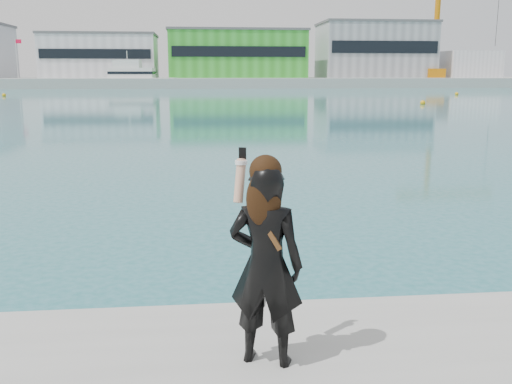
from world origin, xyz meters
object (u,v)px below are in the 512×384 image
Objects in this scene: buoy_extra at (423,104)px; buoy_near at (457,95)px; buoy_far at (4,96)px; dock_crane at (442,17)px; motor_yacht at (134,78)px; woman at (266,259)px.

buoy_near is at bearing 58.60° from buoy_extra.
buoy_near and buoy_far have the same top height.
dock_crane is 68.45m from motor_yacht.
buoy_near is 81.65m from woman.
buoy_far is at bearing -149.35° from dock_crane.
motor_yacht is 63.43m from buoy_near.
dock_crane is 93.77m from buoy_far.
dock_crane reaches higher than woman.
motor_yacht is 41.39m from buoy_far.
woman reaches higher than buoy_extra.
buoy_near is at bearing -33.18° from motor_yacht.
motor_yacht is (-66.73, -7.90, -13.00)m from dock_crane.
dock_crane is 1.48× the size of motor_yacht.
dock_crane reaches higher than buoy_extra.
buoy_far and buoy_extra have the same top height.
buoy_extra is at bearing -55.18° from motor_yacht.
buoy_extra is at bearing -114.29° from dock_crane.
buoy_extra is 0.31× the size of woman.
buoy_near is 1.00× the size of buoy_extra.
woman is at bearing -115.94° from buoy_near.
buoy_extra is at bearing -121.40° from buoy_near.
motor_yacht is at bearing 117.91° from buoy_extra.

